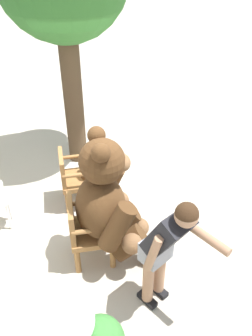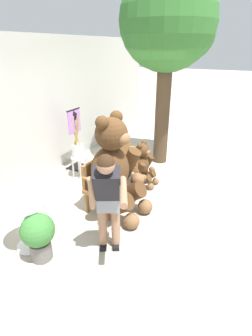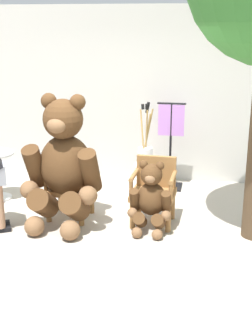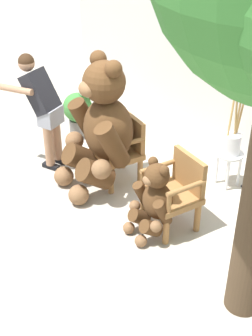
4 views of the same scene
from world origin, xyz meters
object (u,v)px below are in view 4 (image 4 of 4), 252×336
at_px(wooden_chair_left, 121,148).
at_px(teddy_bear_small, 154,200).
at_px(person_visitor, 42,103).
at_px(round_side_table, 98,106).
at_px(wooden_chair_right, 176,190).
at_px(potted_plant, 78,111).
at_px(brush_bucket, 232,139).
at_px(white_stool, 229,160).
at_px(teddy_bear_large, 101,127).

relative_size(wooden_chair_left, teddy_bear_small, 0.94).
xyz_separation_m(wooden_chair_left, person_visitor, (-0.88, -0.65, 0.45)).
xyz_separation_m(wooden_chair_left, round_side_table, (-1.28, 0.40, -0.01)).
relative_size(wooden_chair_right, potted_plant, 1.26).
bearing_deg(teddy_bear_small, wooden_chair_left, 165.40).
bearing_deg(brush_bucket, wooden_chair_right, -75.72).
height_order(wooden_chair_left, teddy_bear_small, teddy_bear_small).
xyz_separation_m(teddy_bear_small, white_stool, (-0.27, 1.36, -0.09)).
xyz_separation_m(wooden_chair_right, potted_plant, (-2.50, 0.11, -0.07)).
relative_size(person_visitor, round_side_table, 2.12).
bearing_deg(brush_bucket, wooden_chair_left, -128.32).
bearing_deg(potted_plant, teddy_bear_small, -9.02).
relative_size(teddy_bear_large, teddy_bear_small, 1.86).
height_order(teddy_bear_large, white_stool, teddy_bear_large).
xyz_separation_m(person_visitor, potted_plant, (-0.51, 0.75, -0.51)).
bearing_deg(teddy_bear_small, potted_plant, 170.98).
distance_m(teddy_bear_small, round_side_table, 2.49).
bearing_deg(potted_plant, round_side_table, 70.07).
height_order(wooden_chair_right, teddy_bear_small, teddy_bear_small).
height_order(wooden_chair_left, white_stool, wooden_chair_left).
bearing_deg(person_visitor, white_stool, 44.87).
relative_size(person_visitor, white_stool, 3.32).
distance_m(wooden_chair_left, wooden_chair_right, 1.12).
bearing_deg(person_visitor, potted_plant, 123.83).
distance_m(wooden_chair_left, person_visitor, 1.18).
relative_size(wooden_chair_right, brush_bucket, 0.91).
bearing_deg(person_visitor, wooden_chair_right, 17.95).
xyz_separation_m(wooden_chair_right, white_stool, (-0.27, 1.07, -0.11)).
distance_m(wooden_chair_right, brush_bucket, 1.12).
distance_m(teddy_bear_large, person_visitor, 0.95).
height_order(wooden_chair_left, potted_plant, wooden_chair_left).
relative_size(wooden_chair_left, round_side_table, 1.19).
bearing_deg(person_visitor, teddy_bear_large, 23.35).
xyz_separation_m(wooden_chair_right, person_visitor, (-2.00, -0.65, 0.45)).
bearing_deg(round_side_table, wooden_chair_left, -17.37).
distance_m(wooden_chair_right, teddy_bear_small, 0.29).
bearing_deg(potted_plant, wooden_chair_right, -2.43).
distance_m(person_visitor, brush_bucket, 2.45).
bearing_deg(wooden_chair_left, brush_bucket, 51.68).
bearing_deg(potted_plant, white_stool, 23.37).
bearing_deg(person_visitor, round_side_table, 110.85).
xyz_separation_m(person_visitor, brush_bucket, (1.73, 1.72, -0.25)).
bearing_deg(white_stool, wooden_chair_right, -75.67).
bearing_deg(brush_bucket, teddy_bear_large, -122.53).
height_order(teddy_bear_large, teddy_bear_small, teddy_bear_large).
bearing_deg(teddy_bear_small, wooden_chair_right, 89.24).
xyz_separation_m(brush_bucket, potted_plant, (-2.23, -0.97, -0.26)).
height_order(wooden_chair_right, white_stool, wooden_chair_right).
distance_m(wooden_chair_left, brush_bucket, 1.38).
relative_size(white_stool, potted_plant, 0.68).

